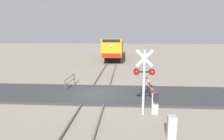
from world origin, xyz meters
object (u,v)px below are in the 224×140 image
Objects in this scene: locomotive at (114,47)px; utility_cabinet at (172,128)px; crossing_signal at (144,76)px; guard_railing at (70,80)px; crossing_gate at (153,97)px.

utility_cabinet is at bearing -82.01° from locomotive.
locomotive is 26.64m from crossing_signal.
guard_railing is at bearing 136.73° from crossing_signal.
crossing_signal is at bearing -43.27° from guard_railing.
guard_railing is at bearing 130.13° from utility_cabinet.
locomotive is 3.36× the size of crossing_gate.
locomotive is 6.34× the size of guard_railing.
guard_railing is at bearing 145.04° from crossing_gate.
crossing_gate is 1.89× the size of guard_railing.
crossing_signal is at bearing -83.34° from locomotive.
locomotive reaches higher than crossing_signal.
crossing_gate is 7.82m from guard_railing.
crossing_gate is at bearing 94.97° from utility_cabinet.
locomotive is 16.73× the size of utility_cabinet.
crossing_gate is at bearing -81.60° from locomotive.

